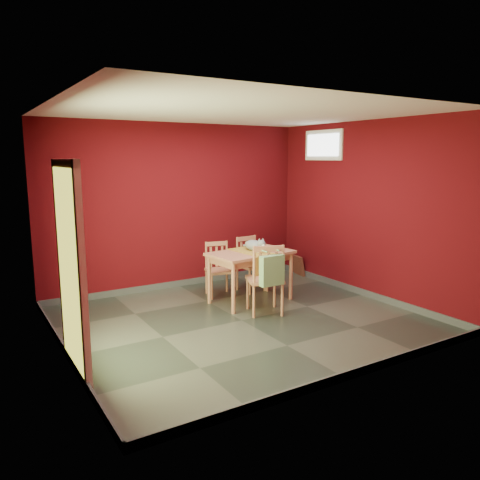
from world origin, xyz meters
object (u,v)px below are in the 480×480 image
chair_far_right (251,263)px  cat (254,243)px  chair_near (266,278)px  dining_table (251,258)px  picture_frame (298,265)px  chair_far_left (219,268)px  tote_bag (272,270)px

chair_far_right → cat: 0.68m
chair_far_right → chair_near: bearing=-113.0°
dining_table → cat: cat is taller
cat → dining_table: bearing=-153.2°
chair_near → picture_frame: chair_near is taller
dining_table → picture_frame: bearing=29.3°
picture_frame → cat: bearing=-150.6°
chair_far_left → cat: size_ratio=1.88×
chair_near → tote_bag: size_ratio=2.09×
dining_table → picture_frame: 1.93m
dining_table → tote_bag: bearing=-102.9°
chair_far_left → chair_far_right: (0.58, -0.03, 0.02)m
dining_table → picture_frame: dining_table is taller
chair_near → picture_frame: (1.76, 1.49, -0.32)m
dining_table → chair_far_right: chair_far_right is taller
picture_frame → dining_table: bearing=-150.7°
cat → picture_frame: 1.90m
chair_far_left → tote_bag: 1.37m
chair_near → tote_bag: bearing=-103.4°
chair_far_left → chair_near: bearing=-84.2°
dining_table → tote_bag: tote_bag is taller
dining_table → chair_far_left: (-0.25, 0.55, -0.24)m
chair_near → chair_far_left: bearing=95.8°
tote_bag → picture_frame: size_ratio=1.25×
chair_far_left → picture_frame: bearing=11.1°
chair_far_right → picture_frame: chair_far_right is taller
dining_table → tote_bag: 0.82m
tote_bag → cat: cat is taller
chair_far_left → chair_near: size_ratio=0.85×
chair_far_left → cat: (0.33, -0.50, 0.45)m
tote_bag → cat: bearing=72.3°
chair_far_left → picture_frame: size_ratio=2.21×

